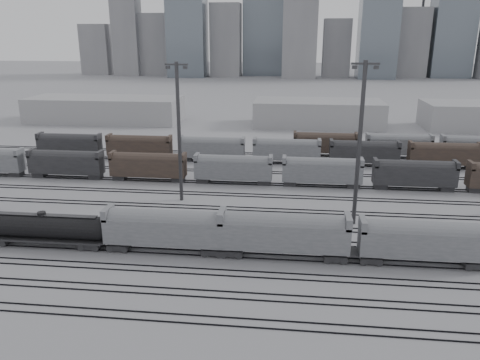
# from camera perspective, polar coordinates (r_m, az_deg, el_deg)

# --- Properties ---
(ground) EXTENTS (900.00, 900.00, 0.00)m
(ground) POSITION_cam_1_polar(r_m,az_deg,el_deg) (61.16, 3.85, -9.77)
(ground) COLOR #A1A2A6
(ground) RESTS_ON ground
(tracks) EXTENTS (220.00, 71.50, 0.16)m
(tracks) POSITION_cam_1_polar(r_m,az_deg,el_deg) (77.12, 4.48, -3.82)
(tracks) COLOR black
(tracks) RESTS_ON ground
(tank_car_b) EXTENTS (19.16, 3.19, 4.74)m
(tank_car_b) POSITION_cam_1_polar(r_m,az_deg,el_deg) (69.34, -22.85, -5.32)
(tank_car_b) COLOR black
(tank_car_b) RESTS_ON ground
(hopper_car_a) EXTENTS (16.12, 3.20, 5.77)m
(hopper_car_a) POSITION_cam_1_polar(r_m,az_deg,el_deg) (62.65, -9.15, -5.69)
(hopper_car_a) COLOR black
(hopper_car_a) RESTS_ON ground
(hopper_car_b) EXTENTS (16.80, 3.34, 6.01)m
(hopper_car_b) POSITION_cam_1_polar(r_m,az_deg,el_deg) (60.45, 5.33, -6.26)
(hopper_car_b) COLOR black
(hopper_car_b) RESTS_ON ground
(hopper_car_c) EXTENTS (15.94, 3.17, 5.70)m
(hopper_car_c) POSITION_cam_1_polar(r_m,az_deg,el_deg) (62.80, 21.55, -6.73)
(hopper_car_c) COLOR black
(hopper_car_c) RESTS_ON ground
(light_mast_b) EXTENTS (3.79, 0.61, 23.68)m
(light_mast_b) POSITION_cam_1_polar(r_m,az_deg,el_deg) (79.55, -7.45, 6.12)
(light_mast_b) COLOR #353538
(light_mast_b) RESTS_ON ground
(light_mast_c) EXTENTS (3.91, 0.63, 24.45)m
(light_mast_c) POSITION_cam_1_polar(r_m,az_deg,el_deg) (70.49, 14.37, 4.61)
(light_mast_c) COLOR #353538
(light_mast_c) RESTS_ON ground
(bg_string_near) EXTENTS (151.00, 3.00, 5.60)m
(bg_string_near) POSITION_cam_1_polar(r_m,az_deg,el_deg) (90.17, 9.96, 0.94)
(bg_string_near) COLOR gray
(bg_string_near) RESTS_ON ground
(bg_string_mid) EXTENTS (151.00, 3.00, 5.60)m
(bg_string_mid) POSITION_cam_1_polar(r_m,az_deg,el_deg) (106.64, 14.88, 3.16)
(bg_string_mid) COLOR black
(bg_string_mid) RESTS_ON ground
(bg_string_far) EXTENTS (66.00, 3.00, 5.60)m
(bg_string_far) POSITION_cam_1_polar(r_m,az_deg,el_deg) (118.06, 22.79, 3.72)
(bg_string_far) COLOR #46362C
(bg_string_far) RESTS_ON ground
(warehouse_left) EXTENTS (50.00, 18.00, 8.00)m
(warehouse_left) POSITION_cam_1_polar(r_m,az_deg,el_deg) (163.57, -16.10, 8.27)
(warehouse_left) COLOR #9A9A9C
(warehouse_left) RESTS_ON ground
(warehouse_mid) EXTENTS (40.00, 18.00, 8.00)m
(warehouse_mid) POSITION_cam_1_polar(r_m,az_deg,el_deg) (151.53, 9.47, 8.03)
(warehouse_mid) COLOR #9A9A9C
(warehouse_mid) RESTS_ON ground
(skyline) EXTENTS (316.00, 22.40, 95.00)m
(skyline) POSITION_cam_1_polar(r_m,az_deg,el_deg) (334.63, 8.39, 18.32)
(skyline) COLOR gray
(skyline) RESTS_ON ground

